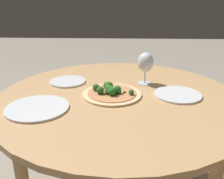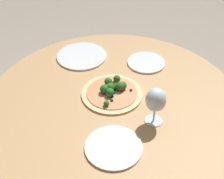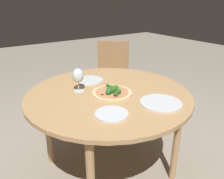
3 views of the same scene
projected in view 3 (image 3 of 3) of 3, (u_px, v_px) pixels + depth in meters
ground_plane at (109, 169)px, 1.90m from camera, size 12.00×12.00×0.00m
dining_table at (109, 100)px, 1.64m from camera, size 1.21×1.21×0.73m
chair at (113, 78)px, 2.65m from camera, size 0.56×0.56×0.90m
pizza at (112, 92)px, 1.58m from camera, size 0.29×0.29×0.06m
wine_glass at (78, 76)px, 1.59m from camera, size 0.09×0.09×0.18m
plate_near at (89, 80)px, 1.84m from camera, size 0.23×0.23×0.01m
plate_far at (161, 103)px, 1.44m from camera, size 0.28×0.28×0.01m
plate_side at (112, 114)px, 1.30m from camera, size 0.20×0.20×0.01m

